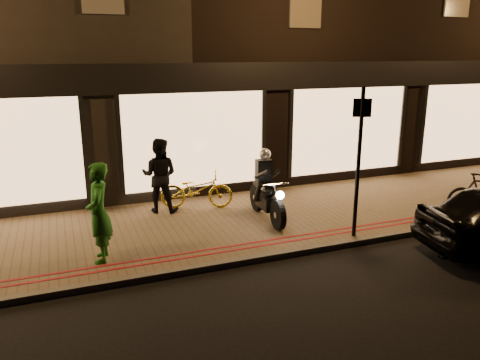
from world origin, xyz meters
The scene contains 10 objects.
ground centered at (0.00, 0.00, 0.00)m, with size 90.00×90.00×0.00m, color black.
sidewalk centered at (0.00, 2.00, 0.06)m, with size 50.00×4.00×0.12m, color brown.
kerb_stone centered at (0.00, 0.05, 0.06)m, with size 50.00×0.14×0.12m, color #59544C.
red_kerb_lines centered at (0.00, 0.55, 0.12)m, with size 50.00×0.26×0.01m.
building_row centered at (0.00, 8.99, 4.25)m, with size 48.00×10.11×8.50m.
motorcycle centered at (1.00, 1.83, 0.73)m, with size 0.60×1.94×1.59m.
sign_post centered at (2.25, 0.25, 1.80)m, with size 0.33×0.17×3.00m.
bicycle_gold centered at (-0.23, 3.13, 0.57)m, with size 0.60×1.71×0.90m, color gold.
person_green centered at (-2.65, 0.92, 1.02)m, with size 0.66×0.43×1.80m, color #1E661B.
person_dark centered at (-1.08, 3.22, 0.99)m, with size 0.85×0.66×1.74m, color black.
Camera 1 is at (-3.17, -7.21, 3.72)m, focal length 35.00 mm.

